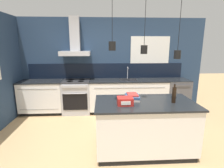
# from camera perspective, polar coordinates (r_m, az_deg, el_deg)

# --- Properties ---
(ground_plane) EXTENTS (16.00, 16.00, 0.00)m
(ground_plane) POSITION_cam_1_polar(r_m,az_deg,el_deg) (3.57, -0.72, -18.84)
(ground_plane) COLOR tan
(ground_plane) RESTS_ON ground
(wall_back) EXTENTS (5.60, 2.38, 2.60)m
(wall_back) POSITION_cam_1_polar(r_m,az_deg,el_deg) (5.06, -2.31, 6.91)
(wall_back) COLOR navy
(wall_back) RESTS_ON ground_plane
(counter_run_left) EXTENTS (1.16, 0.64, 0.91)m
(counter_run_left) POSITION_cam_1_polar(r_m,az_deg,el_deg) (5.21, -21.77, -3.88)
(counter_run_left) COLOR black
(counter_run_left) RESTS_ON ground_plane
(counter_run_sink) EXTENTS (2.16, 0.64, 1.26)m
(counter_run_sink) POSITION_cam_1_polar(r_m,az_deg,el_deg) (4.99, 5.25, -3.70)
(counter_run_sink) COLOR black
(counter_run_sink) RESTS_ON ground_plane
(oven_range) EXTENTS (0.74, 0.66, 0.91)m
(oven_range) POSITION_cam_1_polar(r_m,az_deg,el_deg) (4.98, -11.43, -4.00)
(oven_range) COLOR #B5B5BA
(oven_range) RESTS_ON ground_plane
(dishwasher) EXTENTS (0.63, 0.65, 0.91)m
(dishwasher) POSITION_cam_1_polar(r_m,az_deg,el_deg) (5.37, 20.11, -3.33)
(dishwasher) COLOR #4C4C51
(dishwasher) RESTS_ON ground_plane
(kitchen_island) EXTENTS (1.71, 0.94, 0.91)m
(kitchen_island) POSITION_cam_1_polar(r_m,az_deg,el_deg) (3.24, 10.40, -13.32)
(kitchen_island) COLOR black
(kitchen_island) RESTS_ON ground_plane
(bottle_on_island) EXTENTS (0.07, 0.07, 0.33)m
(bottle_on_island) POSITION_cam_1_polar(r_m,az_deg,el_deg) (3.11, 19.59, -3.28)
(bottle_on_island) COLOR black
(bottle_on_island) RESTS_ON kitchen_island
(book_stack) EXTENTS (0.26, 0.34, 0.10)m
(book_stack) POSITION_cam_1_polar(r_m,az_deg,el_deg) (3.14, 6.72, -4.17)
(book_stack) COLOR silver
(book_stack) RESTS_ON kitchen_island
(red_supply_box) EXTENTS (0.25, 0.21, 0.12)m
(red_supply_box) POSITION_cam_1_polar(r_m,az_deg,el_deg) (2.87, 4.27, -5.55)
(red_supply_box) COLOR red
(red_supply_box) RESTS_ON kitchen_island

